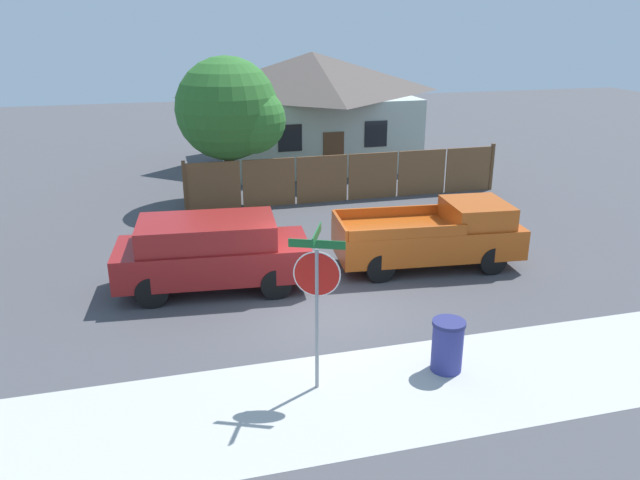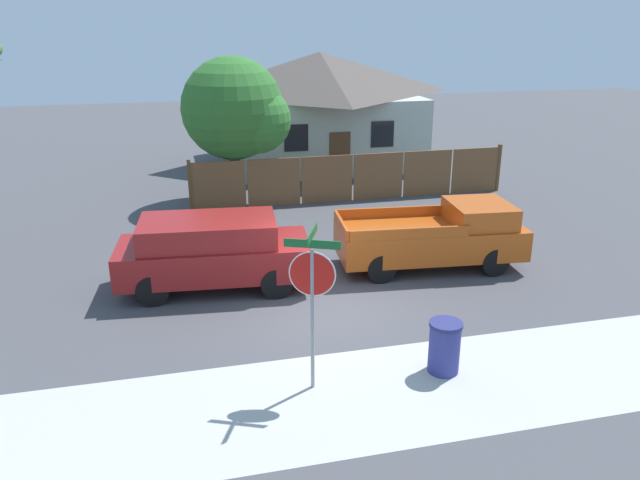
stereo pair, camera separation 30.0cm
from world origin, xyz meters
name	(u,v)px [view 1 (the left image)]	position (x,y,z in m)	size (l,w,h in m)	color
ground_plane	(325,310)	(0.00, 0.00, 0.00)	(80.00, 80.00, 0.00)	#47474C
sidewalk_strip	(377,394)	(0.00, -3.60, 0.00)	(36.00, 3.20, 0.01)	#B2B2AD
wooden_fence	(348,177)	(3.30, 8.80, 0.87)	(12.04, 0.12, 1.84)	brown
house	(312,106)	(3.68, 15.62, 2.61)	(8.93, 7.71, 5.03)	#B2C1B7
oak_tree	(232,111)	(-0.77, 9.62, 3.35)	(3.84, 3.66, 5.27)	brown
red_suv	(212,251)	(-2.40, 1.97, 1.00)	(4.92, 2.42, 1.82)	maroon
orange_pickup	(434,235)	(3.65, 1.95, 0.88)	(5.15, 2.41, 1.77)	#B74C14
stop_sign	(317,283)	(-1.01, -3.09, 2.11)	(0.92, 0.83, 3.10)	gray
trash_bin	(447,345)	(1.59, -3.15, 0.53)	(0.64, 0.64, 1.06)	navy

